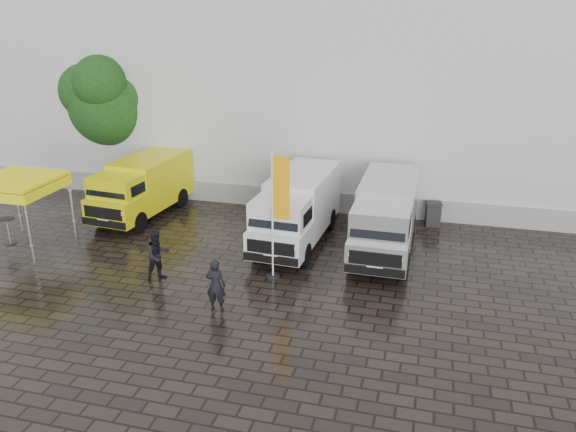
% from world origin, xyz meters
% --- Properties ---
extents(ground, '(120.00, 120.00, 0.00)m').
position_xyz_m(ground, '(0.00, 0.00, 0.00)').
color(ground, black).
rests_on(ground, ground).
extents(exhibition_hall, '(44.00, 16.00, 12.00)m').
position_xyz_m(exhibition_hall, '(2.00, 16.00, 6.00)').
color(exhibition_hall, silver).
rests_on(exhibition_hall, ground).
extents(hall_plinth, '(44.00, 0.15, 1.00)m').
position_xyz_m(hall_plinth, '(2.00, 7.95, 0.50)').
color(hall_plinth, gray).
rests_on(hall_plinth, ground).
extents(van_yellow, '(2.79, 5.99, 2.68)m').
position_xyz_m(van_yellow, '(-8.04, 5.14, 1.34)').
color(van_yellow, '#D7D20B').
rests_on(van_yellow, ground).
extents(van_white, '(2.54, 6.62, 2.82)m').
position_xyz_m(van_white, '(-0.21, 3.87, 1.41)').
color(van_white, silver).
rests_on(van_white, ground).
extents(van_silver, '(2.25, 6.58, 2.84)m').
position_xyz_m(van_silver, '(3.45, 3.86, 1.42)').
color(van_silver, silver).
rests_on(van_silver, ground).
extents(canopy_tent, '(2.94, 2.94, 2.94)m').
position_xyz_m(canopy_tent, '(-11.05, 0.65, 2.73)').
color(canopy_tent, silver).
rests_on(canopy_tent, ground).
extents(flagpole, '(0.88, 0.50, 4.78)m').
position_xyz_m(flagpole, '(-0.12, 0.53, 2.65)').
color(flagpole, black).
rests_on(flagpole, ground).
extents(tree, '(4.16, 4.21, 7.47)m').
position_xyz_m(tree, '(-11.58, 8.75, 4.79)').
color(tree, black).
rests_on(tree, ground).
extents(cocktail_table, '(0.60, 0.60, 1.13)m').
position_xyz_m(cocktail_table, '(-11.85, 0.63, 0.57)').
color(cocktail_table, black).
rests_on(cocktail_table, ground).
extents(wheelie_bin, '(0.76, 0.76, 1.11)m').
position_xyz_m(wheelie_bin, '(5.32, 7.34, 0.56)').
color(wheelie_bin, black).
rests_on(wheelie_bin, ground).
extents(person_front, '(0.68, 0.46, 1.82)m').
position_xyz_m(person_front, '(-1.41, -2.32, 0.91)').
color(person_front, black).
rests_on(person_front, ground).
extents(person_tent, '(1.14, 1.18, 1.92)m').
position_xyz_m(person_tent, '(-4.26, -0.75, 0.96)').
color(person_tent, black).
rests_on(person_tent, ground).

